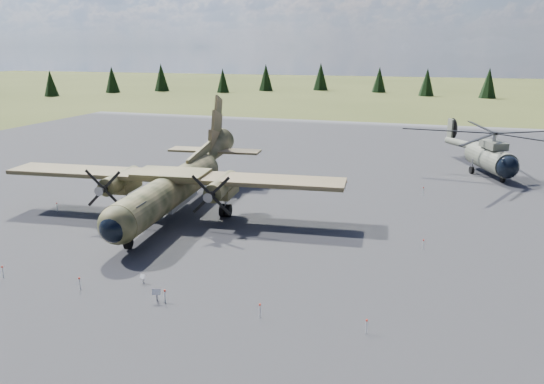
% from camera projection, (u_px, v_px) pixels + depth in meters
% --- Properties ---
extents(ground, '(500.00, 500.00, 0.00)m').
position_uv_depth(ground, '(221.00, 229.00, 44.83)').
color(ground, brown).
rests_on(ground, ground).
extents(apron, '(120.00, 120.00, 0.04)m').
position_uv_depth(apron, '(259.00, 198.00, 54.04)').
color(apron, slate).
rests_on(apron, ground).
extents(transport_plane, '(31.23, 28.27, 10.28)m').
position_uv_depth(transport_plane, '(177.00, 181.00, 48.74)').
color(transport_plane, '#34391F').
rests_on(transport_plane, ground).
extents(helicopter_near, '(27.19, 27.19, 5.34)m').
position_uv_depth(helicopter_near, '(491.00, 145.00, 62.20)').
color(helicopter_near, slate).
rests_on(helicopter_near, ground).
extents(info_placard_left, '(0.42, 0.27, 0.61)m').
position_uv_depth(info_placard_left, '(143.00, 277.00, 34.37)').
color(info_placard_left, gray).
rests_on(info_placard_left, ground).
extents(info_placard_right, '(0.56, 0.36, 0.81)m').
position_uv_depth(info_placard_right, '(157.00, 293.00, 31.86)').
color(info_placard_right, gray).
rests_on(info_placard_right, ground).
extents(barrier_fence, '(33.12, 29.62, 0.85)m').
position_uv_depth(barrier_fence, '(215.00, 223.00, 44.75)').
color(barrier_fence, white).
rests_on(barrier_fence, ground).
extents(treeline, '(301.07, 301.27, 10.97)m').
position_uv_depth(treeline, '(209.00, 177.00, 42.93)').
color(treeline, black).
rests_on(treeline, ground).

